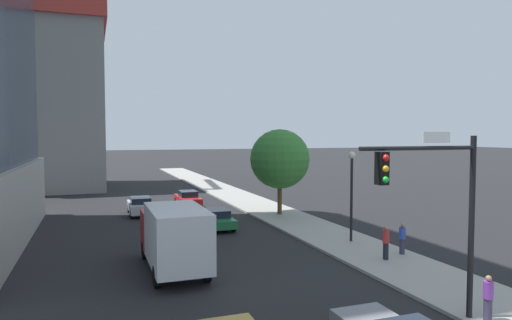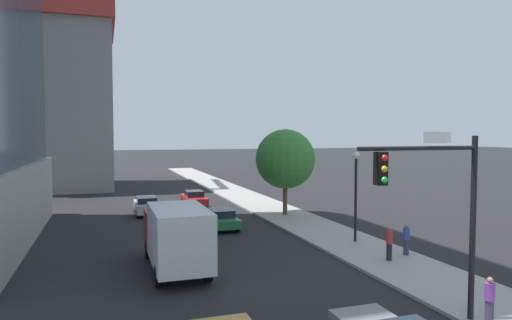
{
  "view_description": "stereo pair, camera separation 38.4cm",
  "coord_description": "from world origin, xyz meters",
  "px_view_note": "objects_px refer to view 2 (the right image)",
  "views": [
    {
      "loc": [
        -5.72,
        -7.26,
        6.51
      ],
      "look_at": [
        0.04,
        8.64,
        5.58
      ],
      "focal_mm": 31.58,
      "sensor_mm": 36.0,
      "label": 1
    },
    {
      "loc": [
        -5.35,
        -7.39,
        6.51
      ],
      "look_at": [
        0.04,
        8.64,
        5.58
      ],
      "focal_mm": 31.58,
      "sensor_mm": 36.0,
      "label": 2
    }
  ],
  "objects_px": {
    "traffic_light_pole": "(437,195)",
    "pedestrian_red_shirt": "(389,243)",
    "pedestrian_blue_shirt": "(406,239)",
    "pedestrian_purple_shirt": "(490,300)",
    "street_tree": "(285,159)",
    "car_green": "(221,218)",
    "car_silver": "(147,205)",
    "box_truck": "(176,234)",
    "construction_building": "(55,86)",
    "street_lamp": "(356,182)",
    "car_red": "(194,199)"
  },
  "relations": [
    {
      "from": "car_green",
      "to": "pedestrian_blue_shirt",
      "type": "relative_size",
      "value": 2.7
    },
    {
      "from": "street_tree",
      "to": "box_truck",
      "type": "bearing_deg",
      "value": -131.38
    },
    {
      "from": "traffic_light_pole",
      "to": "car_green",
      "type": "distance_m",
      "value": 18.98
    },
    {
      "from": "traffic_light_pole",
      "to": "pedestrian_red_shirt",
      "type": "distance_m",
      "value": 8.62
    },
    {
      "from": "car_silver",
      "to": "pedestrian_purple_shirt",
      "type": "height_order",
      "value": "pedestrian_purple_shirt"
    },
    {
      "from": "street_tree",
      "to": "pedestrian_blue_shirt",
      "type": "height_order",
      "value": "street_tree"
    },
    {
      "from": "street_tree",
      "to": "car_green",
      "type": "distance_m",
      "value": 7.77
    },
    {
      "from": "street_lamp",
      "to": "car_silver",
      "type": "height_order",
      "value": "street_lamp"
    },
    {
      "from": "car_green",
      "to": "pedestrian_red_shirt",
      "type": "height_order",
      "value": "pedestrian_red_shirt"
    },
    {
      "from": "box_truck",
      "to": "construction_building",
      "type": "bearing_deg",
      "value": 102.69
    },
    {
      "from": "box_truck",
      "to": "pedestrian_purple_shirt",
      "type": "relative_size",
      "value": 4.41
    },
    {
      "from": "pedestrian_red_shirt",
      "to": "traffic_light_pole",
      "type": "bearing_deg",
      "value": -114.53
    },
    {
      "from": "car_green",
      "to": "box_truck",
      "type": "bearing_deg",
      "value": -116.3
    },
    {
      "from": "street_lamp",
      "to": "pedestrian_blue_shirt",
      "type": "bearing_deg",
      "value": -74.54
    },
    {
      "from": "pedestrian_purple_shirt",
      "to": "car_green",
      "type": "bearing_deg",
      "value": 103.78
    },
    {
      "from": "pedestrian_red_shirt",
      "to": "car_red",
      "type": "bearing_deg",
      "value": 105.7
    },
    {
      "from": "traffic_light_pole",
      "to": "pedestrian_blue_shirt",
      "type": "bearing_deg",
      "value": 58.55
    },
    {
      "from": "construction_building",
      "to": "street_lamp",
      "type": "height_order",
      "value": "construction_building"
    },
    {
      "from": "traffic_light_pole",
      "to": "car_red",
      "type": "relative_size",
      "value": 1.43
    },
    {
      "from": "construction_building",
      "to": "street_lamp",
      "type": "relative_size",
      "value": 6.11
    },
    {
      "from": "pedestrian_red_shirt",
      "to": "pedestrian_blue_shirt",
      "type": "distance_m",
      "value": 1.6
    },
    {
      "from": "street_tree",
      "to": "car_green",
      "type": "xyz_separation_m",
      "value": [
        -6.05,
        -2.89,
        -3.93
      ]
    },
    {
      "from": "construction_building",
      "to": "pedestrian_red_shirt",
      "type": "xyz_separation_m",
      "value": [
        19.29,
        -41.34,
        -11.58
      ]
    },
    {
      "from": "car_red",
      "to": "box_truck",
      "type": "distance_m",
      "value": 19.69
    },
    {
      "from": "pedestrian_purple_shirt",
      "to": "traffic_light_pole",
      "type": "bearing_deg",
      "value": 166.58
    },
    {
      "from": "box_truck",
      "to": "street_tree",
      "type": "bearing_deg",
      "value": 48.62
    },
    {
      "from": "street_tree",
      "to": "car_silver",
      "type": "xyz_separation_m",
      "value": [
        -10.53,
        4.39,
        -3.87
      ]
    },
    {
      "from": "street_lamp",
      "to": "car_silver",
      "type": "distance_m",
      "value": 18.33
    },
    {
      "from": "street_tree",
      "to": "pedestrian_red_shirt",
      "type": "relative_size",
      "value": 3.95
    },
    {
      "from": "pedestrian_red_shirt",
      "to": "pedestrian_blue_shirt",
      "type": "relative_size",
      "value": 1.04
    },
    {
      "from": "pedestrian_red_shirt",
      "to": "pedestrian_blue_shirt",
      "type": "xyz_separation_m",
      "value": [
        1.48,
        0.6,
        -0.04
      ]
    },
    {
      "from": "street_tree",
      "to": "traffic_light_pole",
      "type": "bearing_deg",
      "value": -98.9
    },
    {
      "from": "street_lamp",
      "to": "pedestrian_red_shirt",
      "type": "xyz_separation_m",
      "value": [
        -0.51,
        -4.11,
        -2.68
      ]
    },
    {
      "from": "box_truck",
      "to": "pedestrian_blue_shirt",
      "type": "relative_size",
      "value": 4.16
    },
    {
      "from": "street_tree",
      "to": "car_green",
      "type": "relative_size",
      "value": 1.53
    },
    {
      "from": "pedestrian_purple_shirt",
      "to": "pedestrian_blue_shirt",
      "type": "bearing_deg",
      "value": 70.89
    },
    {
      "from": "construction_building",
      "to": "street_tree",
      "type": "xyz_separation_m",
      "value": [
        19.35,
        -27.23,
        -8.01
      ]
    },
    {
      "from": "pedestrian_blue_shirt",
      "to": "pedestrian_purple_shirt",
      "type": "relative_size",
      "value": 1.06
    },
    {
      "from": "box_truck",
      "to": "pedestrian_red_shirt",
      "type": "distance_m",
      "value": 10.71
    },
    {
      "from": "street_tree",
      "to": "box_truck",
      "type": "relative_size",
      "value": 0.99
    },
    {
      "from": "car_green",
      "to": "pedestrian_blue_shirt",
      "type": "height_order",
      "value": "pedestrian_blue_shirt"
    },
    {
      "from": "pedestrian_red_shirt",
      "to": "pedestrian_purple_shirt",
      "type": "xyz_separation_m",
      "value": [
        -1.37,
        -7.62,
        -0.09
      ]
    },
    {
      "from": "street_tree",
      "to": "car_red",
      "type": "relative_size",
      "value": 1.52
    },
    {
      "from": "street_lamp",
      "to": "car_green",
      "type": "bearing_deg",
      "value": 132.42
    },
    {
      "from": "traffic_light_pole",
      "to": "street_tree",
      "type": "distance_m",
      "value": 21.53
    },
    {
      "from": "traffic_light_pole",
      "to": "pedestrian_blue_shirt",
      "type": "relative_size",
      "value": 3.88
    },
    {
      "from": "car_silver",
      "to": "pedestrian_blue_shirt",
      "type": "bearing_deg",
      "value": -56.28
    },
    {
      "from": "car_silver",
      "to": "car_green",
      "type": "relative_size",
      "value": 0.97
    },
    {
      "from": "pedestrian_red_shirt",
      "to": "pedestrian_purple_shirt",
      "type": "height_order",
      "value": "pedestrian_red_shirt"
    },
    {
      "from": "car_red",
      "to": "car_green",
      "type": "height_order",
      "value": "car_red"
    }
  ]
}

